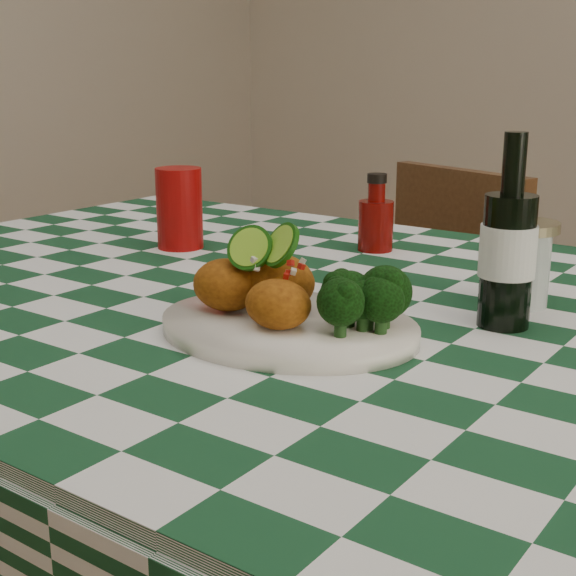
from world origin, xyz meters
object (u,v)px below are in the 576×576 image
Objects in this scene: fried_chicken_pile at (272,273)px; mason_jar at (520,264)px; dining_table at (324,563)px; beer_bottle at (509,232)px; wooden_chair_left at (397,363)px; plate at (288,327)px; red_tumbler at (179,208)px; ketchup_bottle at (376,212)px.

fried_chicken_pile reaches higher than mason_jar.
dining_table is 0.55m from beer_bottle.
fried_chicken_pile is 0.98m from wooden_chair_left.
plate is 0.32m from mason_jar.
wooden_chair_left is (-0.48, 0.67, -0.47)m from beer_bottle.
red_tumbler is 1.05× the size of ketchup_bottle.
fried_chicken_pile reaches higher than wooden_chair_left.
plate is at bearing 0.00° from fried_chicken_pile.
wooden_chair_left is (0.12, 0.57, -0.42)m from red_tumbler.
fried_chicken_pile is at bearing -75.10° from ketchup_bottle.
mason_jar reaches higher than wooden_chair_left.
plate is 0.35× the size of wooden_chair_left.
red_tumbler is at bearing 145.86° from fried_chicken_pile.
mason_jar is (0.19, 0.27, -0.01)m from fried_chicken_pile.
plate is (0.04, -0.14, 0.40)m from dining_table.
fried_chicken_pile is at bearing -82.48° from dining_table.
red_tumbler is 0.58m from mason_jar.
mason_jar is 0.48× the size of beer_bottle.
beer_bottle is at bearing 40.09° from fried_chicken_pile.
ketchup_bottle is (-0.12, 0.44, -0.01)m from fried_chicken_pile.
red_tumbler is 0.33m from ketchup_bottle.
dining_table is 5.46× the size of plate.
beer_bottle is at bearing 43.30° from plate.
red_tumbler is at bearing -82.23° from wooden_chair_left.
plate is at bearing -121.87° from mason_jar.
dining_table is at bearing 97.52° from fried_chicken_pile.
mason_jar is 0.84m from wooden_chair_left.
red_tumbler is at bearing 147.30° from plate.
beer_bottle is at bearing -34.71° from wooden_chair_left.
fried_chicken_pile is at bearing -139.91° from beer_bottle.
wooden_chair_left is (-0.16, 0.40, -0.42)m from ketchup_bottle.
plate is 0.47m from ketchup_bottle.
wooden_chair_left is at bearing 78.48° from red_tumbler.
plate is 1.35× the size of beer_bottle.
plate is 0.06m from fried_chicken_pile.
ketchup_bottle reaches higher than dining_table.
wooden_chair_left is (-0.28, 0.84, -0.43)m from fried_chicken_pile.
plate reaches higher than dining_table.
fried_chicken_pile is 0.71× the size of beer_bottle.
ketchup_bottle is at bearing -48.94° from wooden_chair_left.
dining_table is at bearing -71.66° from ketchup_bottle.
dining_table is at bearing -149.10° from mason_jar.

